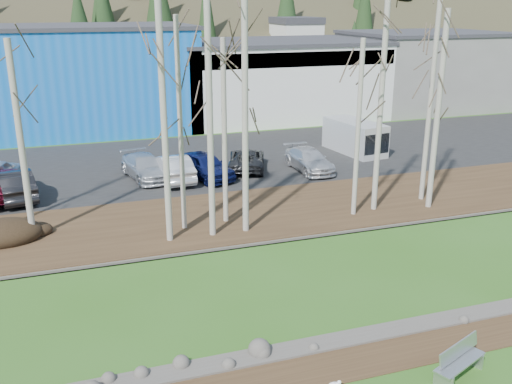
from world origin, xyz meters
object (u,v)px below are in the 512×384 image
object	(u,v)px
car_2	(0,184)
van_white	(356,137)
car_5	(173,167)
car_4	(204,165)
car_6	(247,159)
car_1	(15,184)
car_3	(145,167)
car_7	(309,160)
bench_intact	(459,361)

from	to	relation	value
car_2	van_white	bearing A→B (deg)	169.12
car_5	van_white	bearing A→B (deg)	-173.21
car_4	car_6	distance (m)	3.10
car_6	van_white	world-z (taller)	van_white
car_1	car_2	bearing A→B (deg)	-39.08
car_5	car_6	xyz separation A→B (m)	(4.73, 0.84, -0.13)
car_3	car_5	world-z (taller)	car_5
car_4	car_7	xyz separation A→B (m)	(6.49, -0.42, -0.11)
car_4	car_5	xyz separation A→B (m)	(-1.81, 0.20, -0.01)
bench_intact	car_5	world-z (taller)	car_5
car_3	car_4	world-z (taller)	car_4
car_2	car_7	distance (m)	17.59
car_2	car_7	xyz separation A→B (m)	(17.58, -0.43, -0.10)
car_7	van_white	world-z (taller)	van_white
car_4	car_7	bearing A→B (deg)	-23.76
car_1	car_2	distance (m)	0.90
car_7	van_white	xyz separation A→B (m)	(4.82, 2.97, 0.42)
car_6	van_white	size ratio (longest dim) A/B	0.88
bench_intact	car_5	distance (m)	20.98
car_5	bench_intact	bearing A→B (deg)	98.14
bench_intact	car_3	distance (m)	22.21
car_5	van_white	size ratio (longest dim) A/B	0.89
car_2	car_4	xyz separation A→B (m)	(11.09, -0.01, 0.01)
van_white	car_1	bearing A→B (deg)	179.78
car_1	car_2	xyz separation A→B (m)	(-0.79, 0.43, -0.02)
bench_intact	car_2	bearing A→B (deg)	101.27
car_7	bench_intact	bearing A→B (deg)	-103.09
car_7	van_white	distance (m)	5.68
car_4	car_7	distance (m)	6.51
van_white	car_5	bearing A→B (deg)	-177.84
car_1	car_5	xyz separation A→B (m)	(8.49, 0.61, -0.02)
car_4	van_white	distance (m)	11.60
car_5	car_7	bearing A→B (deg)	172.38
car_2	car_5	bearing A→B (deg)	163.77
car_1	car_7	size ratio (longest dim) A/B	1.04
bench_intact	car_7	size ratio (longest dim) A/B	0.43
car_6	van_white	distance (m)	8.54
bench_intact	car_3	world-z (taller)	car_3
car_5	car_1	bearing A→B (deg)	0.69
bench_intact	van_white	xyz separation A→B (m)	(8.92, 22.92, 0.75)
car_1	car_6	bearing A→B (deg)	175.55
car_7	car_3	bearing A→B (deg)	169.66
car_4	car_6	world-z (taller)	car_4
car_7	van_white	bearing A→B (deg)	30.21
car_2	car_4	distance (m)	11.09
car_3	car_7	distance (m)	9.91
car_2	car_3	size ratio (longest dim) A/B	1.16
bench_intact	car_1	bearing A→B (deg)	100.24
car_4	car_3	bearing A→B (deg)	141.29
car_4	car_7	world-z (taller)	car_4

